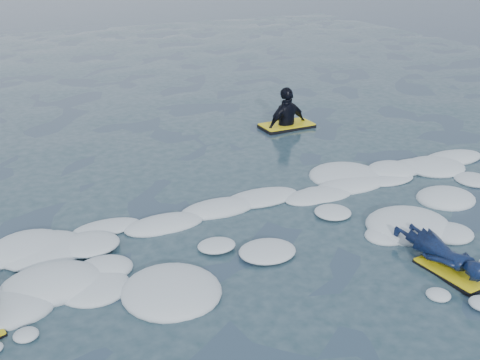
% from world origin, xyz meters
% --- Properties ---
extents(ground, '(120.00, 120.00, 0.00)m').
position_xyz_m(ground, '(0.00, 0.00, 0.00)').
color(ground, '#18233A').
rests_on(ground, ground).
extents(foam_band, '(12.00, 3.10, 0.30)m').
position_xyz_m(foam_band, '(0.00, 1.03, 0.00)').
color(foam_band, silver).
rests_on(foam_band, ground).
extents(prone_woman_unit, '(0.59, 1.44, 0.36)m').
position_xyz_m(prone_woman_unit, '(2.39, -1.15, 0.18)').
color(prone_woman_unit, black).
rests_on(prone_woman_unit, ground).
extents(waiting_rider_unit, '(1.17, 0.65, 1.75)m').
position_xyz_m(waiting_rider_unit, '(3.55, 4.81, 0.03)').
color(waiting_rider_unit, black).
rests_on(waiting_rider_unit, ground).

